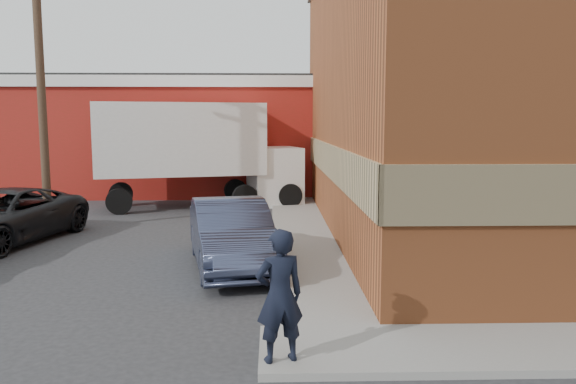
# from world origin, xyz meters

# --- Properties ---
(ground) EXTENTS (90.00, 90.00, 0.00)m
(ground) POSITION_xyz_m (0.00, 0.00, 0.00)
(ground) COLOR #28282B
(ground) RESTS_ON ground
(brick_building) EXTENTS (14.25, 18.25, 9.36)m
(brick_building) POSITION_xyz_m (8.50, 9.00, 4.68)
(brick_building) COLOR #A5542A
(brick_building) RESTS_ON ground
(sidewalk_west) EXTENTS (1.80, 18.00, 0.12)m
(sidewalk_west) POSITION_xyz_m (0.60, 9.00, 0.06)
(sidewalk_west) COLOR gray
(sidewalk_west) RESTS_ON ground
(warehouse) EXTENTS (16.30, 8.30, 5.60)m
(warehouse) POSITION_xyz_m (-6.00, 20.00, 2.81)
(warehouse) COLOR maroon
(warehouse) RESTS_ON ground
(utility_pole) EXTENTS (2.00, 0.26, 9.00)m
(utility_pole) POSITION_xyz_m (-7.50, 9.00, 4.75)
(utility_pole) COLOR #4B3425
(utility_pole) RESTS_ON ground
(man) EXTENTS (0.80, 0.64, 1.90)m
(man) POSITION_xyz_m (-0.20, -1.38, 1.07)
(man) COLOR black
(man) RESTS_ON sidewalk_south
(sedan) EXTENTS (2.66, 5.17, 1.62)m
(sedan) POSITION_xyz_m (-1.28, 4.26, 0.81)
(sedan) COLOR #323954
(sedan) RESTS_ON ground
(suv_a) EXTENTS (3.76, 6.04, 1.56)m
(suv_a) POSITION_xyz_m (-8.08, 7.11, 0.78)
(suv_a) COLOR black
(suv_a) RESTS_ON ground
(box_truck) EXTENTS (8.91, 4.42, 4.22)m
(box_truck) POSITION_xyz_m (-3.20, 14.02, 2.44)
(box_truck) COLOR white
(box_truck) RESTS_ON ground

